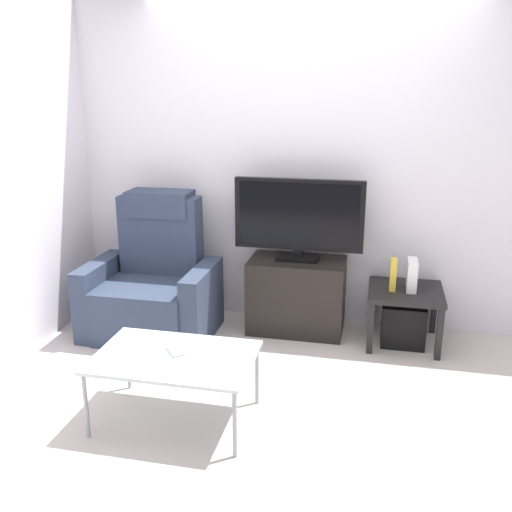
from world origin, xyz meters
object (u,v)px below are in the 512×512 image
(tv_stand, at_px, (297,295))
(cell_phone, at_px, (175,351))
(television, at_px, (299,218))
(coffee_table, at_px, (175,360))
(recliner_armchair, at_px, (154,285))
(game_console, at_px, (412,275))
(subwoofer_box, at_px, (403,323))
(book_upright, at_px, (393,275))
(side_table, at_px, (405,298))

(tv_stand, xyz_separation_m, cell_phone, (-0.50, -1.36, 0.12))
(television, relative_size, coffee_table, 1.09)
(recliner_armchair, relative_size, coffee_table, 1.20)
(tv_stand, relative_size, television, 0.75)
(recliner_armchair, bearing_deg, game_console, 10.96)
(subwoofer_box, relative_size, game_console, 1.41)
(television, height_order, subwoofer_box, television)
(television, bearing_deg, cell_phone, -109.96)
(recliner_armchair, height_order, subwoofer_box, recliner_armchair)
(book_upright, bearing_deg, side_table, 11.31)
(tv_stand, distance_m, coffee_table, 1.49)
(television, bearing_deg, game_console, -4.53)
(recliner_armchair, relative_size, subwoofer_box, 3.38)
(tv_stand, relative_size, side_table, 1.37)
(television, bearing_deg, side_table, -5.42)
(recliner_armchair, xyz_separation_m, book_upright, (1.82, 0.16, 0.17))
(subwoofer_box, distance_m, book_upright, 0.39)
(tv_stand, height_order, television, television)
(television, distance_m, game_console, 0.94)
(tv_stand, height_order, book_upright, book_upright)
(television, xyz_separation_m, game_console, (0.86, -0.07, -0.37))
(tv_stand, bearing_deg, subwoofer_box, -4.11)
(game_console, bearing_deg, subwoofer_box, -164.05)
(subwoofer_box, bearing_deg, book_upright, -168.69)
(coffee_table, bearing_deg, tv_stand, 70.81)
(side_table, relative_size, cell_phone, 3.60)
(book_upright, bearing_deg, game_console, 12.53)
(television, relative_size, book_upright, 4.22)
(book_upright, bearing_deg, cell_phone, -133.61)
(side_table, relative_size, subwoofer_box, 1.69)
(recliner_armchair, relative_size, game_console, 4.76)
(television, bearing_deg, book_upright, -7.73)
(cell_phone, bearing_deg, book_upright, 8.32)
(game_console, relative_size, cell_phone, 1.51)
(recliner_armchair, relative_size, book_upright, 4.63)
(side_table, distance_m, book_upright, 0.21)
(tv_stand, xyz_separation_m, coffee_table, (-0.49, -1.41, 0.09))
(recliner_armchair, xyz_separation_m, cell_phone, (0.59, -1.13, 0.04))
(tv_stand, height_order, recliner_armchair, recliner_armchair)
(tv_stand, bearing_deg, book_upright, -6.25)
(television, distance_m, recliner_armchair, 1.25)
(side_table, distance_m, game_console, 0.18)
(book_upright, distance_m, cell_phone, 1.78)
(subwoofer_box, xyz_separation_m, book_upright, (-0.10, -0.02, 0.38))
(television, bearing_deg, subwoofer_box, -5.42)
(tv_stand, xyz_separation_m, game_console, (0.86, -0.05, 0.25))
(tv_stand, height_order, game_console, game_console)
(subwoofer_box, xyz_separation_m, game_console, (0.04, 0.01, 0.38))
(tv_stand, bearing_deg, television, 90.00)
(side_table, height_order, cell_phone, side_table)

